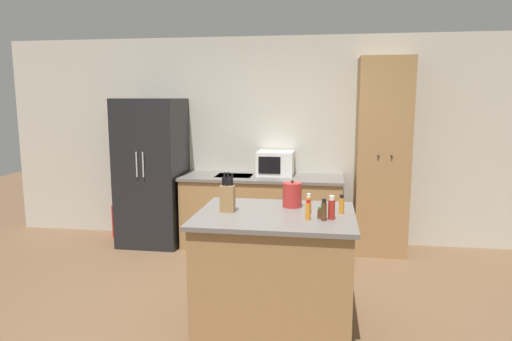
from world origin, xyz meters
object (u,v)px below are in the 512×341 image
spice_bottle_short_red (332,208)px  fire_extinguisher (117,221)px  spice_bottle_pale_salt (308,210)px  spice_bottle_green_herb (309,204)px  spice_bottle_tall_dark (321,213)px  spice_bottle_amber_oil (342,205)px  pantry_cabinet (382,157)px  knife_block (227,197)px  microwave (276,163)px  spice_bottle_orange_cap (324,210)px  refrigerator (152,172)px  kettle (292,195)px

spice_bottle_short_red → fire_extinguisher: size_ratio=0.35×
spice_bottle_pale_salt → spice_bottle_green_herb: bearing=90.6°
spice_bottle_short_red → spice_bottle_pale_salt: 0.18m
spice_bottle_tall_dark → spice_bottle_short_red: spice_bottle_short_red is taller
spice_bottle_amber_oil → pantry_cabinet: bearing=75.3°
knife_block → fire_extinguisher: bearing=133.5°
microwave → knife_block: size_ratio=1.40×
microwave → spice_bottle_orange_cap: 2.36m
pantry_cabinet → microwave: size_ratio=5.18×
refrigerator → pantry_cabinet: 2.83m
knife_block → refrigerator: bearing=125.5°
fire_extinguisher → spice_bottle_short_red: bearing=-38.2°
spice_bottle_tall_dark → microwave: bearing=104.9°
knife_block → spice_bottle_green_herb: 0.64m
microwave → spice_bottle_amber_oil: microwave is taller
knife_block → spice_bottle_short_red: size_ratio=1.78×
spice_bottle_amber_oil → spice_bottle_orange_cap: 0.26m
refrigerator → fire_extinguisher: (-0.57, 0.11, -0.69)m
spice_bottle_short_red → fire_extinguisher: (-2.79, 2.19, -0.80)m
knife_block → kettle: 0.55m
knife_block → spice_bottle_short_red: 0.82m
spice_bottle_green_herb → spice_bottle_short_red: bearing=-39.4°
spice_bottle_orange_cap → refrigerator: bearing=135.5°
pantry_cabinet → knife_block: pantry_cabinet is taller
pantry_cabinet → spice_bottle_green_herb: (-0.77, -2.02, -0.13)m
spice_bottle_tall_dark → spice_bottle_amber_oil: bearing=45.1°
spice_bottle_amber_oil → spice_bottle_pale_salt: bearing=-138.5°
microwave → refrigerator: bearing=-174.1°
refrigerator → pantry_cabinet: size_ratio=0.80×
refrigerator → pantry_cabinet: (2.81, 0.09, 0.23)m
pantry_cabinet → spice_bottle_tall_dark: 2.25m
spice_bottle_pale_salt → spice_bottle_orange_cap: size_ratio=0.94×
microwave → spice_bottle_pale_salt: size_ratio=2.90×
microwave → spice_bottle_short_red: 2.33m
spice_bottle_orange_cap → fire_extinguisher: (-2.73, 2.24, -0.79)m
microwave → spice_bottle_tall_dark: 2.29m
pantry_cabinet → spice_bottle_tall_dark: size_ratio=27.35×
fire_extinguisher → kettle: bearing=-36.7°
pantry_cabinet → microwave: pantry_cabinet is taller
refrigerator → microwave: bearing=5.9°
microwave → kettle: microwave is taller
microwave → kettle: (0.35, -1.89, 0.01)m
microwave → spice_bottle_amber_oil: 2.19m
spice_bottle_tall_dark → spice_bottle_green_herb: spice_bottle_green_herb is taller
refrigerator → spice_bottle_orange_cap: refrigerator is taller
pantry_cabinet → spice_bottle_green_herb: 2.17m
spice_bottle_amber_oil → spice_bottle_green_herb: spice_bottle_green_herb is taller
microwave → spice_bottle_short_red: bearing=-73.4°
spice_bottle_amber_oil → spice_bottle_orange_cap: (-0.13, -0.23, 0.01)m
knife_block → fire_extinguisher: knife_block is taller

